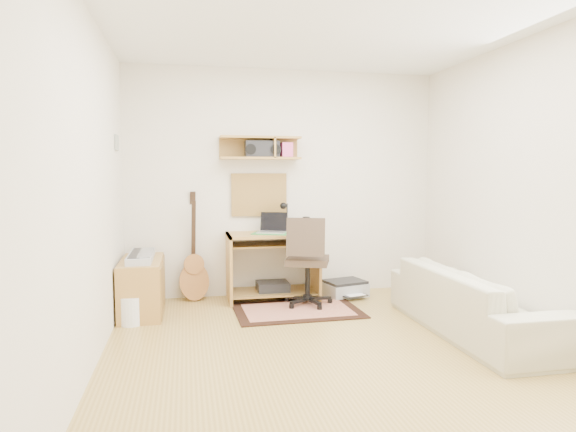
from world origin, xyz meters
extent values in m
cube|color=tan|center=(0.00, 0.00, -0.01)|extent=(3.60, 4.00, 0.01)
cube|color=white|center=(0.00, 0.00, 2.60)|extent=(3.60, 4.00, 0.01)
cube|color=silver|center=(0.00, 2.00, 1.30)|extent=(3.60, 0.01, 2.60)
cube|color=silver|center=(-1.80, 0.00, 1.30)|extent=(0.01, 4.00, 2.60)
cube|color=silver|center=(1.80, 0.00, 1.30)|extent=(0.01, 4.00, 2.60)
cube|color=#B78640|center=(-0.30, 1.88, 1.70)|extent=(0.90, 0.25, 0.26)
cube|color=tan|center=(-0.30, 1.98, 1.17)|extent=(0.64, 0.03, 0.49)
cube|color=#4C8CBF|center=(-1.79, 1.50, 1.72)|extent=(0.02, 0.20, 0.15)
cylinder|color=black|center=(0.19, 1.68, 0.84)|extent=(0.08, 0.08, 0.18)
cylinder|color=#3664A4|center=(0.08, 1.83, 0.80)|extent=(0.08, 0.08, 0.11)
cube|color=black|center=(-0.28, 1.87, 1.68)|extent=(0.38, 0.17, 0.19)
cube|color=#D6B38F|center=(-0.02, 1.20, 0.01)|extent=(1.30, 0.88, 0.02)
cube|color=#B78640|center=(-1.58, 1.45, 0.28)|extent=(0.40, 0.90, 0.55)
cube|color=#B2B5BA|center=(-1.58, 1.45, 0.58)|extent=(0.23, 0.75, 0.07)
cylinder|color=white|center=(-1.65, 1.07, 0.13)|extent=(0.24, 0.24, 0.27)
cube|color=#A5A8AA|center=(0.66, 1.72, 0.09)|extent=(0.53, 0.45, 0.17)
imported|color=#BCB795|center=(1.38, 0.21, 0.38)|extent=(0.57, 1.96, 0.77)
camera|label=1|loc=(-1.13, -3.72, 1.43)|focal=31.20mm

